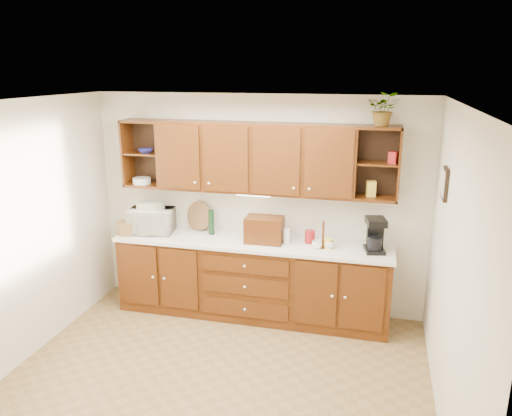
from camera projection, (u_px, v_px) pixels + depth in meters
The scene contains 26 objects.
floor at pixel (214, 384), 4.70m from camera, with size 4.00×4.00×0.00m, color olive.
ceiling at pixel (206, 104), 4.00m from camera, with size 4.00×4.00×0.00m, color white.
back_wall at pixel (258, 204), 5.98m from camera, with size 4.00×4.00×0.00m, color beige.
left_wall at pixel (14, 237), 4.81m from camera, with size 3.50×3.50×0.00m, color beige.
right_wall at pixel (454, 278), 3.88m from camera, with size 3.50×3.50×0.00m, color beige.
base_cabinets at pixel (252, 279), 5.93m from camera, with size 3.20×0.60×0.90m, color #391806.
countertop at pixel (252, 242), 5.80m from camera, with size 3.24×0.64×0.04m, color silver.
upper_cabinets at pixel (255, 158), 5.67m from camera, with size 3.20×0.33×0.80m.
undercabinet_light at pixel (254, 195), 5.74m from camera, with size 0.40×0.05×0.03m, color white.
framed_picture at pixel (445, 184), 4.58m from camera, with size 0.03×0.24×0.30m, color black.
wicker_basket at pixel (128, 228), 6.02m from camera, with size 0.25×0.25×0.15m, color olive.
microwave at pixel (151, 221), 6.06m from camera, with size 0.53×0.36×0.29m, color silver.
towel_stack at pixel (150, 206), 6.01m from camera, with size 0.27×0.20×0.08m, color #DCBE67.
wine_bottle at pixel (211, 222), 5.99m from camera, with size 0.07×0.07×0.31m, color black.
woven_tray at pixel (199, 229), 6.19m from camera, with size 0.36×0.36×0.02m, color olive.
bread_box at pixel (264, 230), 5.71m from camera, with size 0.43×0.27×0.30m, color #391806.
mug_tree at pixel (323, 243), 5.57m from camera, with size 0.27×0.27×0.30m.
canister_red at pixel (310, 237), 5.71m from camera, with size 0.12×0.12×0.14m, color maroon.
canister_white at pixel (287, 237), 5.67m from camera, with size 0.07×0.07×0.18m, color white.
canister_yellow at pixel (328, 244), 5.54m from camera, with size 0.09×0.09×0.11m, color yellow.
coffee_maker at pixel (375, 235), 5.43m from camera, with size 0.25×0.30×0.38m.
bowl_stack at pixel (146, 151), 5.95m from camera, with size 0.18×0.18×0.05m, color navy.
plate_stack at pixel (142, 181), 6.06m from camera, with size 0.22×0.22×0.07m, color white.
pantry_box_yellow at pixel (371, 189), 5.44m from camera, with size 0.10×0.08×0.17m, color yellow.
pantry_box_red at pixel (393, 158), 5.26m from camera, with size 0.09×0.07×0.13m, color maroon.
potted_plant at pixel (384, 109), 5.15m from camera, with size 0.32×0.28×0.35m, color #999999.
Camera 1 is at (1.37, -3.86, 2.87)m, focal length 35.00 mm.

